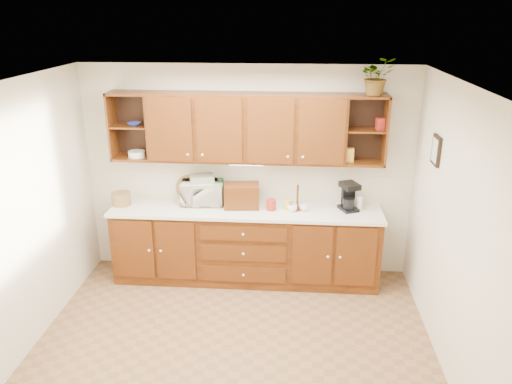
% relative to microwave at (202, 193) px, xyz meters
% --- Properties ---
extents(floor, '(4.00, 4.00, 0.00)m').
position_rel_microwave_xyz_m(floor, '(0.54, -1.58, -1.08)').
color(floor, brown).
rests_on(floor, ground).
extents(ceiling, '(4.00, 4.00, 0.00)m').
position_rel_microwave_xyz_m(ceiling, '(0.54, -1.58, 1.52)').
color(ceiling, white).
rests_on(ceiling, back_wall).
extents(back_wall, '(4.00, 0.00, 4.00)m').
position_rel_microwave_xyz_m(back_wall, '(0.54, 0.17, 0.22)').
color(back_wall, beige).
rests_on(back_wall, floor).
extents(left_wall, '(0.00, 3.50, 3.50)m').
position_rel_microwave_xyz_m(left_wall, '(-1.46, -1.58, 0.22)').
color(left_wall, beige).
rests_on(left_wall, floor).
extents(right_wall, '(0.00, 3.50, 3.50)m').
position_rel_microwave_xyz_m(right_wall, '(2.54, -1.58, 0.22)').
color(right_wall, beige).
rests_on(right_wall, floor).
extents(base_cabinets, '(3.20, 0.60, 0.90)m').
position_rel_microwave_xyz_m(base_cabinets, '(0.54, -0.13, -0.63)').
color(base_cabinets, '#321405').
rests_on(base_cabinets, floor).
extents(countertop, '(3.24, 0.64, 0.04)m').
position_rel_microwave_xyz_m(countertop, '(0.54, -0.14, -0.16)').
color(countertop, silver).
rests_on(countertop, base_cabinets).
extents(upper_cabinets, '(3.20, 0.33, 0.80)m').
position_rel_microwave_xyz_m(upper_cabinets, '(0.55, 0.01, 0.81)').
color(upper_cabinets, '#321405').
rests_on(upper_cabinets, back_wall).
extents(undercabinet_light, '(0.40, 0.05, 0.02)m').
position_rel_microwave_xyz_m(undercabinet_light, '(0.54, -0.04, 0.39)').
color(undercabinet_light, white).
rests_on(undercabinet_light, upper_cabinets).
extents(framed_picture, '(0.03, 0.24, 0.30)m').
position_rel_microwave_xyz_m(framed_picture, '(2.52, -0.68, 0.77)').
color(framed_picture, black).
rests_on(framed_picture, right_wall).
extents(wicker_basket, '(0.29, 0.29, 0.15)m').
position_rel_microwave_xyz_m(wicker_basket, '(-0.98, -0.12, -0.06)').
color(wicker_basket, olive).
rests_on(wicker_basket, countertop).
extents(microwave, '(0.53, 0.38, 0.28)m').
position_rel_microwave_xyz_m(microwave, '(0.00, 0.00, 0.00)').
color(microwave, beige).
rests_on(microwave, countertop).
extents(towel_stack, '(0.32, 0.27, 0.08)m').
position_rel_microwave_xyz_m(towel_stack, '(0.00, 0.00, 0.18)').
color(towel_stack, tan).
rests_on(towel_stack, microwave).
extents(wine_bottle, '(0.09, 0.09, 0.32)m').
position_rel_microwave_xyz_m(wine_bottle, '(0.23, 0.01, 0.02)').
color(wine_bottle, black).
rests_on(wine_bottle, countertop).
extents(woven_tray, '(0.33, 0.18, 0.32)m').
position_rel_microwave_xyz_m(woven_tray, '(-0.19, 0.11, -0.13)').
color(woven_tray, olive).
rests_on(woven_tray, countertop).
extents(bread_box, '(0.43, 0.29, 0.29)m').
position_rel_microwave_xyz_m(bread_box, '(0.49, -0.09, 0.00)').
color(bread_box, '#321405').
rests_on(bread_box, countertop).
extents(mug_tree, '(0.28, 0.28, 0.31)m').
position_rel_microwave_xyz_m(mug_tree, '(1.16, -0.12, -0.09)').
color(mug_tree, '#321405').
rests_on(mug_tree, countertop).
extents(canister_red, '(0.14, 0.14, 0.13)m').
position_rel_microwave_xyz_m(canister_red, '(0.85, -0.15, -0.08)').
color(canister_red, '#A32217').
rests_on(canister_red, countertop).
extents(canister_white, '(0.09, 0.09, 0.17)m').
position_rel_microwave_xyz_m(canister_white, '(1.89, -0.05, -0.05)').
color(canister_white, white).
rests_on(canister_white, countertop).
extents(canister_yellow, '(0.09, 0.09, 0.12)m').
position_rel_microwave_xyz_m(canister_yellow, '(1.05, -0.12, -0.08)').
color(canister_yellow, gold).
rests_on(canister_yellow, countertop).
extents(coffee_maker, '(0.26, 0.29, 0.34)m').
position_rel_microwave_xyz_m(coffee_maker, '(1.76, -0.06, 0.02)').
color(coffee_maker, black).
rests_on(coffee_maker, countertop).
extents(bowl_stack, '(0.20, 0.20, 0.04)m').
position_rel_microwave_xyz_m(bowl_stack, '(-0.77, -0.02, 0.84)').
color(bowl_stack, navy).
rests_on(bowl_stack, upper_cabinets).
extents(plate_stack, '(0.25, 0.25, 0.07)m').
position_rel_microwave_xyz_m(plate_stack, '(-0.78, -0.01, 0.47)').
color(plate_stack, white).
rests_on(plate_stack, upper_cabinets).
extents(pantry_box_yellow, '(0.09, 0.07, 0.16)m').
position_rel_microwave_xyz_m(pantry_box_yellow, '(1.75, -0.02, 0.52)').
color(pantry_box_yellow, gold).
rests_on(pantry_box_yellow, upper_cabinets).
extents(pantry_box_red, '(0.10, 0.09, 0.13)m').
position_rel_microwave_xyz_m(pantry_box_red, '(2.06, -0.00, 0.89)').
color(pantry_box_red, '#A32217').
rests_on(pantry_box_red, upper_cabinets).
extents(potted_plant, '(0.43, 0.40, 0.41)m').
position_rel_microwave_xyz_m(potted_plant, '(1.98, -0.02, 1.42)').
color(potted_plant, '#999999').
rests_on(potted_plant, upper_cabinets).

